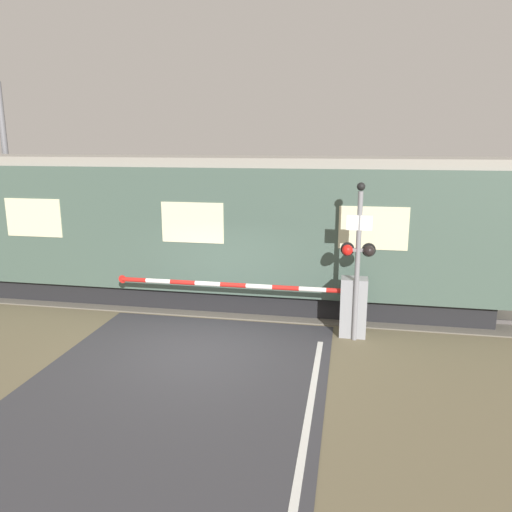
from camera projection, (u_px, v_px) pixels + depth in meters
ground_plane at (199, 352)px, 10.76m from camera, size 80.00×80.00×0.00m
track_bed at (237, 299)px, 14.30m from camera, size 36.00×3.20×0.13m
train at (208, 228)px, 13.99m from camera, size 16.17×2.85×4.04m
crossing_barrier at (334, 303)px, 11.59m from camera, size 6.10×0.44×1.39m
signal_post at (358, 253)px, 10.97m from camera, size 0.76×0.26×3.58m
catenary_pole at (7, 175)px, 16.94m from camera, size 0.20×1.90×6.35m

